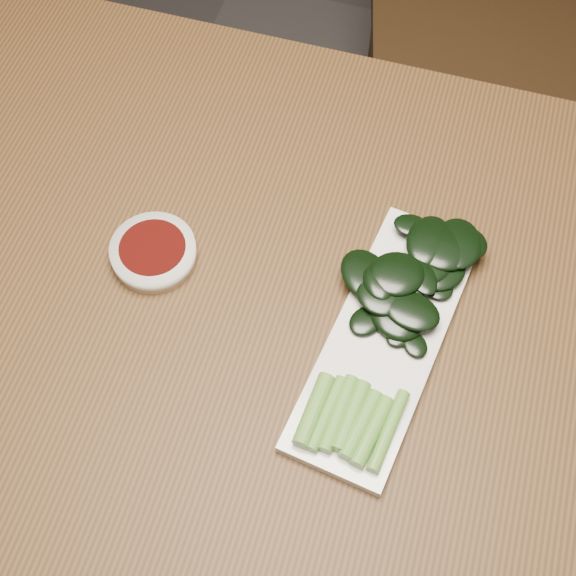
{
  "coord_description": "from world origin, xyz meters",
  "views": [
    {
      "loc": [
        0.12,
        -0.41,
        1.56
      ],
      "look_at": [
        -0.0,
        0.01,
        0.76
      ],
      "focal_mm": 50.0,
      "sensor_mm": 36.0,
      "label": 1
    }
  ],
  "objects_px": {
    "sauce_bowl": "(154,252)",
    "serving_plate": "(385,340)",
    "table": "(288,331)",
    "gai_lan": "(403,301)"
  },
  "relations": [
    {
      "from": "table",
      "to": "serving_plate",
      "type": "height_order",
      "value": "serving_plate"
    },
    {
      "from": "sauce_bowl",
      "to": "serving_plate",
      "type": "xyz_separation_m",
      "value": [
        0.28,
        -0.03,
        -0.01
      ]
    },
    {
      "from": "table",
      "to": "serving_plate",
      "type": "relative_size",
      "value": 4.11
    },
    {
      "from": "sauce_bowl",
      "to": "serving_plate",
      "type": "height_order",
      "value": "sauce_bowl"
    },
    {
      "from": "serving_plate",
      "to": "sauce_bowl",
      "type": "bearing_deg",
      "value": 174.1
    },
    {
      "from": "table",
      "to": "sauce_bowl",
      "type": "relative_size",
      "value": 14.05
    },
    {
      "from": "sauce_bowl",
      "to": "gai_lan",
      "type": "bearing_deg",
      "value": 2.28
    },
    {
      "from": "sauce_bowl",
      "to": "serving_plate",
      "type": "bearing_deg",
      "value": -5.9
    },
    {
      "from": "sauce_bowl",
      "to": "serving_plate",
      "type": "relative_size",
      "value": 0.29
    },
    {
      "from": "serving_plate",
      "to": "table",
      "type": "bearing_deg",
      "value": 172.15
    }
  ]
}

